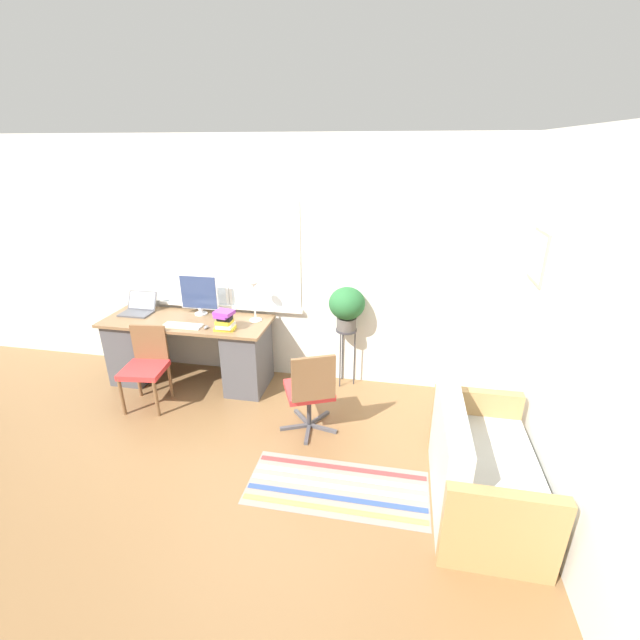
{
  "coord_description": "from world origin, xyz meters",
  "views": [
    {
      "loc": [
        1.51,
        -3.72,
        2.56
      ],
      "look_at": [
        0.77,
        0.17,
        0.96
      ],
      "focal_mm": 24.0,
      "sensor_mm": 36.0,
      "label": 1
    }
  ],
  "objects_px": {
    "laptop": "(138,309)",
    "potted_plant": "(347,306)",
    "keyboard": "(183,326)",
    "monitor": "(199,294)",
    "office_chair_swivel": "(310,390)",
    "desk_lamp": "(254,292)",
    "plant_stand": "(346,337)",
    "book_stack": "(225,321)",
    "desk_chair_wooden": "(146,364)",
    "couch_loveseat": "(479,471)",
    "mouse": "(206,327)"
  },
  "relations": [
    {
      "from": "monitor",
      "to": "desk_chair_wooden",
      "type": "bearing_deg",
      "value": -114.7
    },
    {
      "from": "office_chair_swivel",
      "to": "potted_plant",
      "type": "relative_size",
      "value": 1.82
    },
    {
      "from": "laptop",
      "to": "potted_plant",
      "type": "distance_m",
      "value": 2.42
    },
    {
      "from": "office_chair_swivel",
      "to": "mouse",
      "type": "bearing_deg",
      "value": -45.46
    },
    {
      "from": "desk_lamp",
      "to": "office_chair_swivel",
      "type": "distance_m",
      "value": 1.3
    },
    {
      "from": "desk_chair_wooden",
      "to": "potted_plant",
      "type": "distance_m",
      "value": 2.21
    },
    {
      "from": "laptop",
      "to": "monitor",
      "type": "height_order",
      "value": "monitor"
    },
    {
      "from": "keyboard",
      "to": "mouse",
      "type": "bearing_deg",
      "value": -2.31
    },
    {
      "from": "mouse",
      "to": "desk_lamp",
      "type": "relative_size",
      "value": 0.14
    },
    {
      "from": "laptop",
      "to": "keyboard",
      "type": "distance_m",
      "value": 0.76
    },
    {
      "from": "desk_lamp",
      "to": "book_stack",
      "type": "height_order",
      "value": "desk_lamp"
    },
    {
      "from": "keyboard",
      "to": "potted_plant",
      "type": "xyz_separation_m",
      "value": [
        1.71,
        0.46,
        0.18
      ]
    },
    {
      "from": "monitor",
      "to": "desk_lamp",
      "type": "bearing_deg",
      "value": -5.79
    },
    {
      "from": "monitor",
      "to": "office_chair_swivel",
      "type": "relative_size",
      "value": 0.53
    },
    {
      "from": "desk_lamp",
      "to": "couch_loveseat",
      "type": "distance_m",
      "value": 2.77
    },
    {
      "from": "book_stack",
      "to": "desk_chair_wooden",
      "type": "distance_m",
      "value": 0.94
    },
    {
      "from": "laptop",
      "to": "plant_stand",
      "type": "distance_m",
      "value": 2.43
    },
    {
      "from": "couch_loveseat",
      "to": "potted_plant",
      "type": "height_order",
      "value": "potted_plant"
    },
    {
      "from": "monitor",
      "to": "office_chair_swivel",
      "type": "xyz_separation_m",
      "value": [
        1.47,
        -0.88,
        -0.57
      ]
    },
    {
      "from": "monitor",
      "to": "plant_stand",
      "type": "bearing_deg",
      "value": 2.86
    },
    {
      "from": "laptop",
      "to": "mouse",
      "type": "xyz_separation_m",
      "value": [
        0.98,
        -0.3,
        -0.03
      ]
    },
    {
      "from": "laptop",
      "to": "mouse",
      "type": "height_order",
      "value": "laptop"
    },
    {
      "from": "potted_plant",
      "to": "desk_lamp",
      "type": "bearing_deg",
      "value": -171.27
    },
    {
      "from": "monitor",
      "to": "book_stack",
      "type": "xyz_separation_m",
      "value": [
        0.45,
        -0.37,
        -0.14
      ]
    },
    {
      "from": "desk_lamp",
      "to": "book_stack",
      "type": "xyz_separation_m",
      "value": [
        -0.23,
        -0.3,
        -0.23
      ]
    },
    {
      "from": "desk_lamp",
      "to": "desk_chair_wooden",
      "type": "distance_m",
      "value": 1.35
    },
    {
      "from": "laptop",
      "to": "book_stack",
      "type": "xyz_separation_m",
      "value": [
        1.18,
        -0.28,
        0.05
      ]
    },
    {
      "from": "mouse",
      "to": "laptop",
      "type": "bearing_deg",
      "value": 163.03
    },
    {
      "from": "office_chair_swivel",
      "to": "couch_loveseat",
      "type": "bearing_deg",
      "value": 132.29
    },
    {
      "from": "mouse",
      "to": "potted_plant",
      "type": "distance_m",
      "value": 1.52
    },
    {
      "from": "mouse",
      "to": "potted_plant",
      "type": "xyz_separation_m",
      "value": [
        1.43,
        0.47,
        0.17
      ]
    },
    {
      "from": "monitor",
      "to": "keyboard",
      "type": "distance_m",
      "value": 0.45
    },
    {
      "from": "laptop",
      "to": "plant_stand",
      "type": "relative_size",
      "value": 0.51
    },
    {
      "from": "desk_lamp",
      "to": "book_stack",
      "type": "distance_m",
      "value": 0.44
    },
    {
      "from": "laptop",
      "to": "plant_stand",
      "type": "height_order",
      "value": "laptop"
    },
    {
      "from": "couch_loveseat",
      "to": "potted_plant",
      "type": "distance_m",
      "value": 2.12
    },
    {
      "from": "monitor",
      "to": "mouse",
      "type": "relative_size",
      "value": 6.84
    },
    {
      "from": "book_stack",
      "to": "desk_chair_wooden",
      "type": "xyz_separation_m",
      "value": [
        -0.77,
        -0.33,
        -0.42
      ]
    },
    {
      "from": "laptop",
      "to": "keyboard",
      "type": "relative_size",
      "value": 0.82
    },
    {
      "from": "mouse",
      "to": "book_stack",
      "type": "relative_size",
      "value": 0.31
    },
    {
      "from": "desk_chair_wooden",
      "to": "office_chair_swivel",
      "type": "distance_m",
      "value": 1.8
    },
    {
      "from": "desk_lamp",
      "to": "plant_stand",
      "type": "xyz_separation_m",
      "value": [
        0.99,
        0.15,
        -0.52
      ]
    },
    {
      "from": "office_chair_swivel",
      "to": "potted_plant",
      "type": "bearing_deg",
      "value": -125.98
    },
    {
      "from": "book_stack",
      "to": "plant_stand",
      "type": "height_order",
      "value": "book_stack"
    },
    {
      "from": "plant_stand",
      "to": "laptop",
      "type": "bearing_deg",
      "value": -175.86
    },
    {
      "from": "book_stack",
      "to": "desk_chair_wooden",
      "type": "relative_size",
      "value": 0.26
    },
    {
      "from": "keyboard",
      "to": "couch_loveseat",
      "type": "distance_m",
      "value": 3.19
    },
    {
      "from": "book_stack",
      "to": "desk_chair_wooden",
      "type": "height_order",
      "value": "book_stack"
    },
    {
      "from": "mouse",
      "to": "couch_loveseat",
      "type": "height_order",
      "value": "couch_loveseat"
    },
    {
      "from": "desk_chair_wooden",
      "to": "book_stack",
      "type": "bearing_deg",
      "value": 16.66
    }
  ]
}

